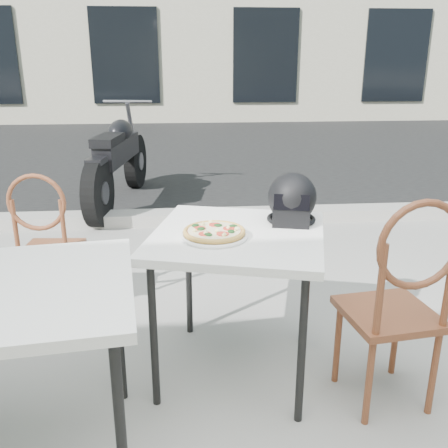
{
  "coord_description": "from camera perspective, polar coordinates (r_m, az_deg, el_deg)",
  "views": [
    {
      "loc": [
        -0.39,
        -1.76,
        1.58
      ],
      "look_at": [
        -0.2,
        0.49,
        0.82
      ],
      "focal_mm": 40.0,
      "sensor_mm": 36.0,
      "label": 1
    }
  ],
  "objects": [
    {
      "name": "pizza",
      "position": [
        2.33,
        -1.12,
        -0.85
      ],
      "size": [
        0.3,
        0.3,
        0.04
      ],
      "rotation": [
        0.0,
        0.0,
        -0.02
      ],
      "color": "gold",
      "rests_on": "plate"
    },
    {
      "name": "cafe_chair_main",
      "position": [
        2.35,
        19.51,
        -7.66
      ],
      "size": [
        0.45,
        0.45,
        1.05
      ],
      "rotation": [
        0.0,
        0.0,
        3.28
      ],
      "color": "brown",
      "rests_on": "ground"
    },
    {
      "name": "plate",
      "position": [
        2.34,
        -1.12,
        -1.36
      ],
      "size": [
        0.4,
        0.4,
        0.02
      ],
      "rotation": [
        0.0,
        0.0,
        -0.32
      ],
      "color": "white",
      "rests_on": "cafe_table_main"
    },
    {
      "name": "street_asphalt",
      "position": [
        8.91,
        -2.24,
        8.34
      ],
      "size": [
        30.0,
        8.0,
        0.0
      ],
      "primitive_type": "cube",
      "color": "black",
      "rests_on": "ground"
    },
    {
      "name": "helmet",
      "position": [
        2.56,
        7.77,
        2.68
      ],
      "size": [
        0.3,
        0.31,
        0.26
      ],
      "rotation": [
        0.0,
        0.0,
        -0.23
      ],
      "color": "black",
      "rests_on": "cafe_table_main"
    },
    {
      "name": "motorcycle",
      "position": [
        5.67,
        -11.96,
        7.02
      ],
      "size": [
        0.6,
        2.21,
        1.1
      ],
      "rotation": [
        0.0,
        0.0,
        -0.15
      ],
      "color": "black",
      "rests_on": "street_asphalt"
    },
    {
      "name": "cafe_chair_side",
      "position": [
        3.28,
        -19.7,
        -1.32
      ],
      "size": [
        0.39,
        0.39,
        0.94
      ],
      "rotation": [
        0.0,
        0.0,
        3.07
      ],
      "color": "brown",
      "rests_on": "ground"
    },
    {
      "name": "cafe_table_side",
      "position": [
        1.99,
        -22.53,
        -8.4
      ],
      "size": [
        0.93,
        0.93,
        0.79
      ],
      "rotation": [
        0.0,
        0.0,
        0.12
      ],
      "color": "white",
      "rests_on": "ground"
    },
    {
      "name": "cafe_table_main",
      "position": [
        2.43,
        1.57,
        -2.52
      ],
      "size": [
        0.99,
        0.99,
        0.77
      ],
      "rotation": [
        0.0,
        0.0,
        -0.26
      ],
      "color": "white",
      "rests_on": "ground"
    },
    {
      "name": "curb",
      "position": [
        5.01,
        -0.09,
        0.9
      ],
      "size": [
        30.0,
        0.25,
        0.12
      ],
      "primitive_type": "cube",
      "color": "#9F9B94",
      "rests_on": "ground"
    },
    {
      "name": "ground",
      "position": [
        2.39,
        6.37,
        -22.82
      ],
      "size": [
        80.0,
        80.0,
        0.0
      ],
      "primitive_type": "plane",
      "color": "#999792",
      "rests_on": "ground"
    }
  ]
}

